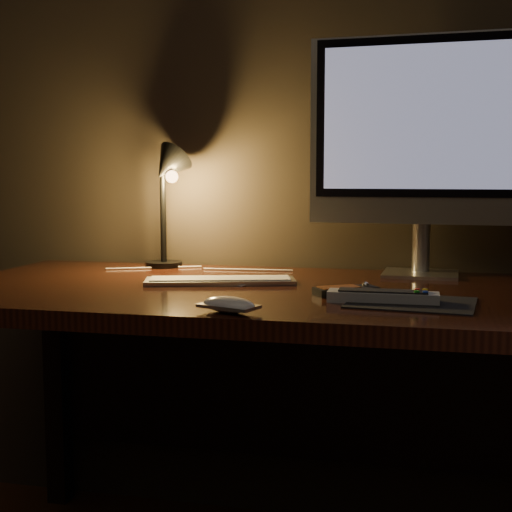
% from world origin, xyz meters
% --- Properties ---
extents(desk, '(1.60, 0.75, 0.75)m').
position_xyz_m(desk, '(0.00, 1.93, 0.62)').
color(desk, black).
rests_on(desk, ground).
extents(monitor, '(0.59, 0.18, 0.62)m').
position_xyz_m(monitor, '(0.33, 2.14, 1.12)').
color(monitor, silver).
rests_on(monitor, desk).
extents(keyboard, '(0.38, 0.20, 0.01)m').
position_xyz_m(keyboard, '(-0.15, 1.90, 0.76)').
color(keyboard, silver).
rests_on(keyboard, desk).
extents(mousepad, '(0.27, 0.23, 0.00)m').
position_xyz_m(mousepad, '(0.31, 1.72, 0.75)').
color(mousepad, black).
rests_on(mousepad, desk).
extents(mouse, '(0.13, 0.09, 0.02)m').
position_xyz_m(mouse, '(-0.03, 1.54, 0.76)').
color(mouse, white).
rests_on(mouse, desk).
extents(media_remote, '(0.15, 0.12, 0.03)m').
position_xyz_m(media_remote, '(0.17, 1.80, 0.76)').
color(media_remote, black).
rests_on(media_remote, desk).
extents(tv_remote, '(0.23, 0.06, 0.03)m').
position_xyz_m(tv_remote, '(0.25, 1.71, 0.76)').
color(tv_remote, '#9B9EA1').
rests_on(tv_remote, desk).
extents(papers, '(0.12, 0.10, 0.01)m').
position_xyz_m(papers, '(-0.12, 1.90, 0.75)').
color(papers, white).
rests_on(papers, desk).
extents(desk_lamp, '(0.17, 0.18, 0.35)m').
position_xyz_m(desk_lamp, '(-0.37, 2.13, 0.99)').
color(desk_lamp, black).
rests_on(desk_lamp, desk).
extents(cable, '(0.51, 0.11, 0.00)m').
position_xyz_m(cable, '(-0.27, 2.12, 0.75)').
color(cable, white).
rests_on(cable, desk).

